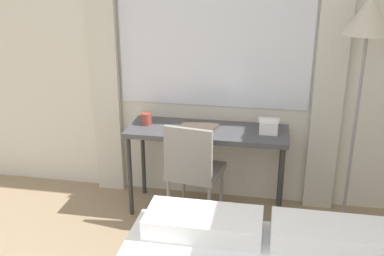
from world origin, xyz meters
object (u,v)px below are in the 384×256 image
object	(u,v)px
standing_lamp	(367,33)
book	(199,126)
telephone	(269,126)
desk	(207,137)
desk_chair	(193,167)
mug	(146,119)

from	to	relation	value
standing_lamp	book	bearing A→B (deg)	176.92
standing_lamp	telephone	size ratio (longest dim) A/B	10.98
desk	desk_chair	bearing A→B (deg)	-111.17
desk_chair	standing_lamp	bearing A→B (deg)	16.78
mug	book	bearing A→B (deg)	-0.15
desk	book	world-z (taller)	book
desk	desk_chair	distance (m)	0.29
standing_lamp	desk_chair	bearing A→B (deg)	-172.49
mug	standing_lamp	bearing A→B (deg)	-2.28
telephone	desk	bearing A→B (deg)	-179.41
telephone	mug	xyz separation A→B (m)	(-1.00, 0.01, -0.01)
desk_chair	mug	size ratio (longest dim) A/B	8.84
telephone	standing_lamp	bearing A→B (deg)	-4.59
desk	book	distance (m)	0.11
desk_chair	standing_lamp	distance (m)	1.60
book	mug	distance (m)	0.44
telephone	book	size ratio (longest dim) A/B	0.51
desk_chair	mug	xyz separation A→B (m)	(-0.44, 0.22, 0.30)
telephone	mug	bearing A→B (deg)	179.18
standing_lamp	telephone	xyz separation A→B (m)	(-0.63, 0.05, -0.75)
telephone	book	distance (m)	0.56
desk	desk_chair	size ratio (longest dim) A/B	1.52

